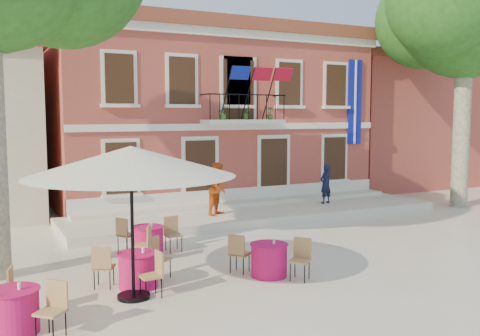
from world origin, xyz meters
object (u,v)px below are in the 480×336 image
object	(u,v)px
cafe_table_0	(138,268)
cafe_table_2	(14,309)
plane_tree_east	(466,12)
pedestrian_navy	(326,184)
patio_umbrella	(131,162)
cafe_table_3	(148,239)
pedestrian_orange	(219,189)
cafe_table_1	(269,259)

from	to	relation	value
cafe_table_0	cafe_table_2	size ratio (longest dim) A/B	1.03
plane_tree_east	pedestrian_navy	world-z (taller)	plane_tree_east
patio_umbrella	cafe_table_3	size ratio (longest dim) A/B	2.25
pedestrian_navy	cafe_table_0	world-z (taller)	pedestrian_navy
pedestrian_orange	cafe_table_1	size ratio (longest dim) A/B	1.04
pedestrian_orange	cafe_table_3	distance (m)	4.62
cafe_table_0	cafe_table_1	xyz separation A→B (m)	(2.95, -0.58, -0.01)
plane_tree_east	cafe_table_1	bearing A→B (deg)	-157.94
cafe_table_3	cafe_table_0	bearing A→B (deg)	-111.09
patio_umbrella	cafe_table_2	bearing A→B (deg)	-161.14
patio_umbrella	cafe_table_0	xyz separation A→B (m)	(0.29, 0.64, -2.39)
plane_tree_east	cafe_table_3	world-z (taller)	plane_tree_east
pedestrian_navy	plane_tree_east	bearing A→B (deg)	148.13
plane_tree_east	cafe_table_3	xyz separation A→B (m)	(-13.62, -1.58, -7.37)
pedestrian_navy	pedestrian_orange	distance (m)	4.74
cafe_table_0	patio_umbrella	bearing A→B (deg)	-114.22
cafe_table_1	cafe_table_0	bearing A→B (deg)	168.88
plane_tree_east	cafe_table_0	bearing A→B (deg)	-164.16
cafe_table_2	plane_tree_east	bearing A→B (deg)	17.94
patio_umbrella	cafe_table_0	size ratio (longest dim) A/B	2.26
cafe_table_2	cafe_table_3	world-z (taller)	same
plane_tree_east	cafe_table_2	bearing A→B (deg)	-162.06
patio_umbrella	cafe_table_3	xyz separation A→B (m)	(1.28, 3.21, -2.39)
cafe_table_2	cafe_table_3	size ratio (longest dim) A/B	0.97
cafe_table_0	plane_tree_east	bearing A→B (deg)	15.84
pedestrian_navy	cafe_table_0	xyz separation A→B (m)	(-9.17, -5.83, -0.63)
patio_umbrella	pedestrian_orange	bearing A→B (deg)	52.50
pedestrian_orange	cafe_table_3	size ratio (longest dim) A/B	0.97
cafe_table_0	cafe_table_2	bearing A→B (deg)	-151.26
plane_tree_east	cafe_table_3	bearing A→B (deg)	-173.40
cafe_table_0	cafe_table_1	size ratio (longest dim) A/B	1.06
plane_tree_east	cafe_table_2	size ratio (longest dim) A/B	5.83
pedestrian_orange	pedestrian_navy	bearing A→B (deg)	-28.73
cafe_table_0	pedestrian_navy	bearing A→B (deg)	32.45
patio_umbrella	cafe_table_2	size ratio (longest dim) A/B	2.33
cafe_table_1	cafe_table_3	size ratio (longest dim) A/B	0.94
patio_umbrella	cafe_table_1	bearing A→B (deg)	1.00
cafe_table_2	cafe_table_3	bearing A→B (deg)	48.03
plane_tree_east	patio_umbrella	size ratio (longest dim) A/B	2.51
cafe_table_0	cafe_table_3	size ratio (longest dim) A/B	1.00
cafe_table_1	cafe_table_2	world-z (taller)	same
pedestrian_orange	cafe_table_0	size ratio (longest dim) A/B	0.98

